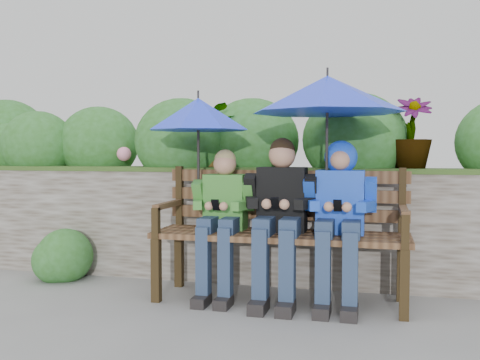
% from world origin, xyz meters
% --- Properties ---
extents(ground, '(60.00, 60.00, 0.00)m').
position_xyz_m(ground, '(0.00, 0.00, 0.00)').
color(ground, slate).
rests_on(ground, ground).
extents(garden_backdrop, '(8.01, 2.86, 1.83)m').
position_xyz_m(garden_backdrop, '(0.00, 1.58, 0.66)').
color(garden_backdrop, brown).
rests_on(garden_backdrop, ground).
extents(park_bench, '(1.98, 0.58, 1.05)m').
position_xyz_m(park_bench, '(0.31, 0.21, 0.60)').
color(park_bench, '#2E2211').
rests_on(park_bench, ground).
extents(boy_left, '(0.50, 0.57, 1.19)m').
position_xyz_m(boy_left, '(-0.15, 0.11, 0.68)').
color(boy_left, '#358B26').
rests_on(boy_left, ground).
extents(boy_middle, '(0.57, 0.65, 1.28)m').
position_xyz_m(boy_middle, '(0.32, 0.10, 0.72)').
color(boy_middle, black).
rests_on(boy_middle, ground).
extents(boy_right, '(0.54, 0.66, 1.26)m').
position_xyz_m(boy_right, '(0.77, 0.12, 0.76)').
color(boy_right, '#162DD2').
rests_on(boy_right, ground).
extents(umbrella_left, '(0.84, 0.84, 0.91)m').
position_xyz_m(umbrella_left, '(-0.37, 0.18, 1.48)').
color(umbrella_left, '#1B35F1').
rests_on(umbrella_left, ground).
extents(umbrella_right, '(1.16, 1.16, 1.03)m').
position_xyz_m(umbrella_right, '(0.67, 0.13, 1.60)').
color(umbrella_right, '#1B35F1').
rests_on(umbrella_right, ground).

